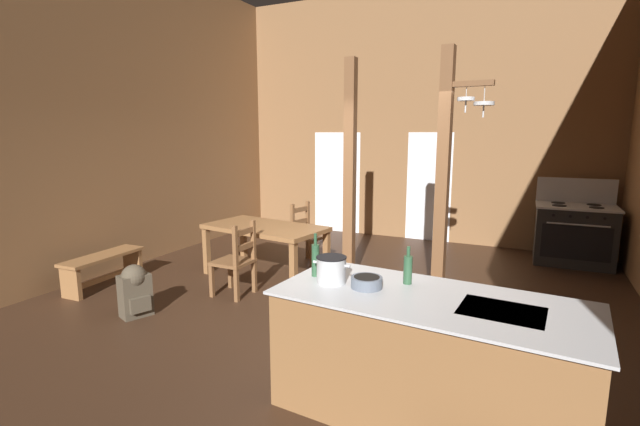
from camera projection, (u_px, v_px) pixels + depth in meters
ground_plane at (310, 324)px, 4.94m from camera, size 7.69×9.50×0.10m
wall_back at (414, 117)px, 8.45m from camera, size 7.69×0.14×4.66m
wall_left at (76, 111)px, 6.01m from camera, size 0.14×9.50×4.66m
glazed_door_back_left at (337, 183)px, 9.27m from camera, size 1.00×0.01×2.05m
glazed_panel_back_right at (429, 187)px, 8.47m from camera, size 0.84×0.01×2.05m
kitchen_island at (427, 358)px, 3.19m from camera, size 2.23×1.12×0.90m
stove_range at (574, 234)px, 7.01m from camera, size 1.15×0.83×1.32m
support_post_with_pot_rack at (445, 171)px, 5.24m from camera, size 0.60×0.24×3.01m
support_post_center at (350, 173)px, 6.07m from camera, size 0.14×0.14×3.01m
dining_table at (265, 232)px, 6.36m from camera, size 1.81×1.13×0.74m
ladderback_chair_near_window at (236, 261)px, 5.62m from camera, size 0.44×0.44×0.95m
ladderback_chair_by_post at (307, 235)px, 7.07m from camera, size 0.52×0.52×0.95m
bench_along_left_wall at (103, 265)px, 5.97m from camera, size 0.41×1.14×0.44m
backpack at (135, 289)px, 5.00m from camera, size 0.37×0.38×0.60m
stockpot_on_counter at (331, 270)px, 3.40m from camera, size 0.30×0.23×0.20m
mixing_bowl_on_counter at (367, 282)px, 3.31m from camera, size 0.23×0.23×0.08m
bottle_tall_on_counter at (408, 269)px, 3.38m from camera, size 0.07×0.07×0.29m
bottle_short_on_counter at (315, 259)px, 3.56m from camera, size 0.06×0.06×0.35m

